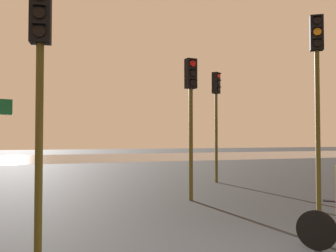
# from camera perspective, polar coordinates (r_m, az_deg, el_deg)

# --- Properties ---
(water_strip) EXTENTS (80.00, 16.00, 0.01)m
(water_strip) POSITION_cam_1_polar(r_m,az_deg,el_deg) (36.60, -15.12, -4.74)
(water_strip) COLOR slate
(water_strip) RESTS_ON ground
(traffic_light_near_right) EXTENTS (0.40, 0.42, 5.00)m
(traffic_light_near_right) POSITION_cam_1_polar(r_m,az_deg,el_deg) (10.37, 21.77, 7.09)
(traffic_light_near_right) COLOR #4C4719
(traffic_light_near_right) RESTS_ON ground
(traffic_light_far_right) EXTENTS (0.40, 0.42, 4.66)m
(traffic_light_far_right) POSITION_cam_1_polar(r_m,az_deg,el_deg) (16.00, 7.37, 3.04)
(traffic_light_far_right) COLOR #4C4719
(traffic_light_far_right) RESTS_ON ground
(traffic_light_center) EXTENTS (0.34, 0.36, 4.25)m
(traffic_light_center) POSITION_cam_1_polar(r_m,az_deg,el_deg) (11.28, 3.51, 3.77)
(traffic_light_center) COLOR #4C4719
(traffic_light_center) RESTS_ON ground
(traffic_light_near_left) EXTENTS (0.35, 0.37, 4.25)m
(traffic_light_near_left) POSITION_cam_1_polar(r_m,az_deg,el_deg) (6.29, -18.95, 8.41)
(traffic_light_near_left) COLOR #4C4719
(traffic_light_near_left) RESTS_ON ground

